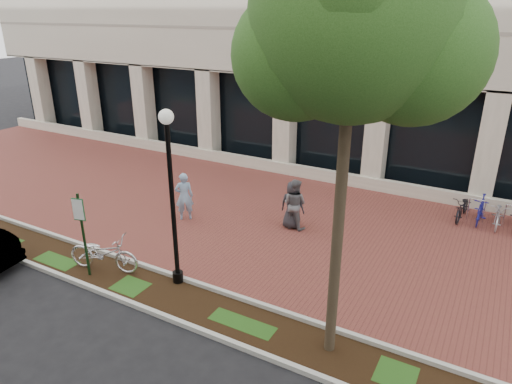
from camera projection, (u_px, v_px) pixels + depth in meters
The scene contains 12 objects.
ground at pixel (274, 221), 15.63m from camera, with size 120.00×120.00×0.00m, color black.
brick_plaza at pixel (274, 220), 15.63m from camera, with size 40.00×9.00×0.01m, color brown.
planting_strip at pixel (178, 299), 11.38m from camera, with size 40.00×1.50×0.01m, color black.
curb_plaza_side at pixel (196, 283), 11.96m from camera, with size 40.00×0.12×0.12m, color beige.
curb_street_side at pixel (158, 314), 10.75m from camera, with size 40.00×0.12×0.12m, color beige.
parking_sign at pixel (82, 225), 11.84m from camera, with size 0.34×0.07×2.40m.
lamppost at pixel (172, 191), 11.16m from camera, with size 0.36×0.36×4.62m.
street_tree at pixel (357, 32), 7.36m from camera, with size 4.13×3.44×8.34m.
locked_bicycle at pixel (104, 253), 12.48m from camera, with size 0.71×2.04×1.07m, color silver.
pedestrian_left at pixel (184, 196), 15.44m from camera, with size 0.61×0.40×1.68m, color #89AACC.
pedestrian_mid at pixel (294, 204), 14.83m from camera, with size 0.82×0.64×1.69m, color slate.
pedestrian_right at pixel (292, 205), 14.86m from camera, with size 0.79×0.51×1.62m, color #28282D.
Camera 1 is at (6.36, -12.64, 6.75)m, focal length 32.00 mm.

